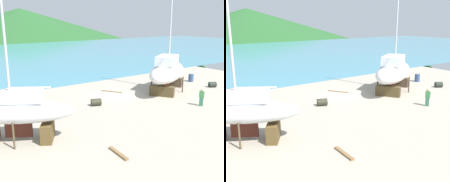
# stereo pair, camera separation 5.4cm
# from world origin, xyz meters

# --- Properties ---
(ground_plane) EXTENTS (43.89, 43.89, 0.00)m
(ground_plane) POSITION_xyz_m (0.00, -4.33, 0.00)
(ground_plane) COLOR #A59B8A
(sea_water) EXTENTS (174.30, 60.28, 0.01)m
(sea_water) POSITION_xyz_m (0.00, 36.79, 0.00)
(sea_water) COLOR teal
(sea_water) RESTS_ON ground
(headland_hill) EXTENTS (170.68, 170.68, 24.88)m
(headland_hill) POSITION_xyz_m (28.26, 112.96, 0.00)
(headland_hill) COLOR #275A29
(headland_hill) RESTS_ON ground
(sailboat_large_starboard) EXTENTS (9.58, 7.48, 13.50)m
(sailboat_large_starboard) POSITION_xyz_m (5.85, -1.93, 2.17)
(sailboat_large_starboard) COLOR #433628
(sailboat_large_starboard) RESTS_ON ground
(sailboat_far_slipway) EXTENTS (7.37, 5.76, 11.16)m
(sailboat_far_slipway) POSITION_xyz_m (-11.49, -5.43, 1.97)
(sailboat_far_slipway) COLOR brown
(sailboat_far_slipway) RESTS_ON ground
(worker) EXTENTS (0.45, 0.50, 1.60)m
(worker) POSITION_xyz_m (4.32, -7.61, 0.83)
(worker) COLOR #356D52
(worker) RESTS_ON ground
(barrel_rust_near) EXTENTS (1.00, 0.94, 0.64)m
(barrel_rust_near) POSITION_xyz_m (11.40, -3.87, 0.32)
(barrel_rust_near) COLOR #262E26
(barrel_rust_near) RESTS_ON ground
(barrel_rust_mid) EXTENTS (1.07, 0.91, 0.64)m
(barrel_rust_mid) POSITION_xyz_m (-3.35, -1.91, 0.32)
(barrel_rust_mid) COLOR #313021
(barrel_rust_mid) RESTS_ON ground
(barrel_tipped_left) EXTENTS (0.81, 0.81, 0.95)m
(barrel_tipped_left) POSITION_xyz_m (11.83, -0.43, 0.47)
(barrel_tipped_left) COLOR #364B74
(barrel_tipped_left) RESTS_ON ground
(timber_plank_near) EXTENTS (1.34, 2.29, 0.12)m
(timber_plank_near) POSITION_xyz_m (-10.19, 0.05, 0.06)
(timber_plank_near) COLOR brown
(timber_plank_near) RESTS_ON ground
(timber_long_fore) EXTENTS (0.37, 1.85, 0.12)m
(timber_long_fore) POSITION_xyz_m (-7.45, -10.69, 0.06)
(timber_long_fore) COLOR olive
(timber_long_fore) RESTS_ON ground
(timber_plank_far) EXTENTS (1.38, 2.11, 0.11)m
(timber_plank_far) POSITION_xyz_m (0.67, 1.19, 0.05)
(timber_plank_far) COLOR #846B4C
(timber_plank_far) RESTS_ON ground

